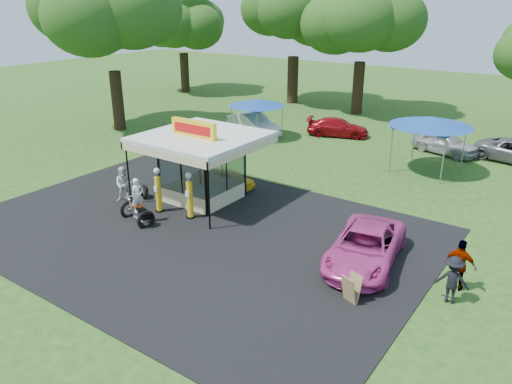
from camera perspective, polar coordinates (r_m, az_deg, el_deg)
ground at (r=20.96m, az=-10.76°, el=-6.25°), size 120.00×120.00×0.00m
asphalt_apron at (r=22.22m, az=-7.11°, el=-4.30°), size 20.00×14.00×0.04m
gas_station_kiosk at (r=24.87m, az=-6.15°, el=2.97°), size 5.40×5.40×4.18m
gas_pump_left at (r=23.93m, az=-11.11°, el=0.10°), size 0.41×0.41×2.22m
gas_pump_right at (r=22.99m, az=-7.58°, el=-0.50°), size 0.42×0.42×2.27m
motorcycle at (r=23.04m, az=-13.36°, el=-1.46°), size 1.96×1.26×2.23m
spare_tires at (r=26.00m, az=-12.74°, el=0.01°), size 0.85×0.58×0.70m
a_frame_sign at (r=17.22m, az=10.82°, el=-10.84°), size 0.62×0.69×1.02m
kiosk_car at (r=26.90m, az=-2.97°, el=1.57°), size 2.82×1.13×0.96m
pink_sedan at (r=19.56m, az=12.36°, el=-6.14°), size 3.24×5.49×1.43m
spectator_west at (r=25.67m, az=-14.85°, el=0.86°), size 1.11×1.08×1.80m
spectator_east_a at (r=18.03m, az=21.55°, el=-9.31°), size 1.17×0.78×1.68m
spectator_east_b at (r=18.80m, az=22.27°, el=-7.75°), size 1.13×0.50×1.89m
bg_car_a at (r=37.36m, az=-0.31°, el=7.77°), size 5.02×3.05×1.56m
bg_car_b at (r=37.44m, az=9.34°, el=7.31°), size 4.83×3.16×1.30m
bg_car_c at (r=34.87m, az=20.82°, el=5.29°), size 4.66×2.87×1.48m
tent_west at (r=36.12m, az=0.10°, el=10.15°), size 4.01×4.01×2.81m
tent_east at (r=30.32m, az=19.38°, el=7.58°), size 4.69×4.69×3.28m
oak_far_a at (r=54.93m, az=-8.44°, el=18.74°), size 9.60×9.60×11.37m
oak_far_b at (r=48.49m, az=4.40°, el=19.11°), size 10.10×10.10×12.05m
oak_far_c at (r=44.46m, az=12.15°, el=18.87°), size 10.65×10.65×12.55m
oak_near at (r=39.37m, az=-16.45°, el=18.58°), size 11.37×11.37×13.09m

